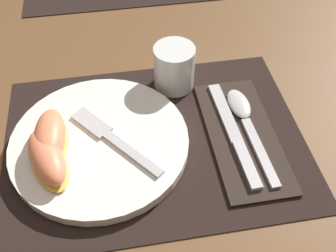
{
  "coord_description": "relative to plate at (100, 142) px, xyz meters",
  "views": [
    {
      "loc": [
        -0.04,
        -0.38,
        0.47
      ],
      "look_at": [
        0.02,
        0.01,
        0.02
      ],
      "focal_mm": 42.0,
      "sensor_mm": 36.0,
      "label": 1
    }
  ],
  "objects": [
    {
      "name": "ground_plane",
      "position": [
        0.08,
        -0.0,
        -0.01
      ],
      "size": [
        3.0,
        3.0,
        0.0
      ],
      "primitive_type": "plane",
      "color": "brown"
    },
    {
      "name": "placemat",
      "position": [
        0.08,
        -0.0,
        -0.01
      ],
      "size": [
        0.45,
        0.33,
        0.0
      ],
      "color": "black",
      "rests_on": "ground_plane"
    },
    {
      "name": "plate",
      "position": [
        0.0,
        0.0,
        0.0
      ],
      "size": [
        0.27,
        0.27,
        0.02
      ],
      "color": "white",
      "rests_on": "placemat"
    },
    {
      "name": "juice_glass",
      "position": [
        0.13,
        0.11,
        0.03
      ],
      "size": [
        0.07,
        0.07,
        0.08
      ],
      "color": "silver",
      "rests_on": "placemat"
    },
    {
      "name": "napkin",
      "position": [
        0.22,
        -0.02,
        -0.01
      ],
      "size": [
        0.1,
        0.24,
        0.0
      ],
      "color": "#2D231E",
      "rests_on": "placemat"
    },
    {
      "name": "knife",
      "position": [
        0.2,
        -0.02,
        -0.0
      ],
      "size": [
        0.03,
        0.21,
        0.01
      ],
      "color": "#BCBCC1",
      "rests_on": "napkin"
    },
    {
      "name": "spoon",
      "position": [
        0.23,
        0.02,
        -0.0
      ],
      "size": [
        0.04,
        0.2,
        0.01
      ],
      "color": "#BCBCC1",
      "rests_on": "napkin"
    },
    {
      "name": "fork",
      "position": [
        0.02,
        -0.0,
        0.01
      ],
      "size": [
        0.13,
        0.15,
        0.0
      ],
      "color": "#BCBCC1",
      "rests_on": "plate"
    },
    {
      "name": "citrus_wedge_0",
      "position": [
        -0.07,
        -0.01,
        0.02
      ],
      "size": [
        0.05,
        0.11,
        0.04
      ],
      "color": "#F7C656",
      "rests_on": "plate"
    },
    {
      "name": "citrus_wedge_1",
      "position": [
        -0.07,
        -0.04,
        0.02
      ],
      "size": [
        0.08,
        0.12,
        0.04
      ],
      "color": "#F7C656",
      "rests_on": "plate"
    }
  ]
}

